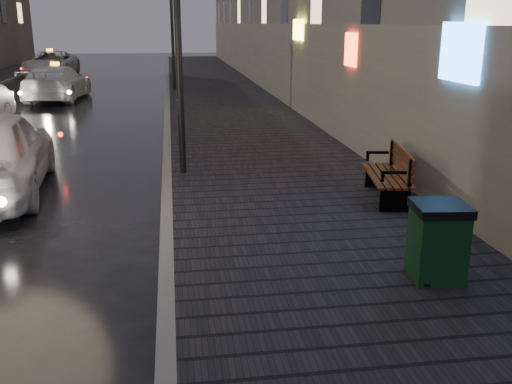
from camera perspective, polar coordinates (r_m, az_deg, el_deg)
ground at (r=6.98m, az=-21.62°, el=-12.33°), size 120.00×120.00×0.00m
sidewalk at (r=27.23m, az=-3.73°, el=9.88°), size 4.60×58.00×0.15m
curb at (r=27.14m, az=-8.85°, el=9.70°), size 0.20×58.00×0.15m
lamp_near at (r=11.96m, az=-7.89°, el=17.64°), size 0.36×0.36×5.28m
lamp_far at (r=27.96m, az=-8.43°, el=16.93°), size 0.36×0.36×5.28m
bench at (r=10.58m, az=13.35°, el=1.79°), size 0.94×1.91×0.93m
trash_bin at (r=7.42m, az=17.71°, el=-4.68°), size 0.71×0.71×0.98m
taxi_mid at (r=26.47m, az=-19.31°, el=10.26°), size 2.47×5.26×1.48m
taxi_far at (r=38.59m, az=-19.82°, el=11.98°), size 2.87×5.72×1.55m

